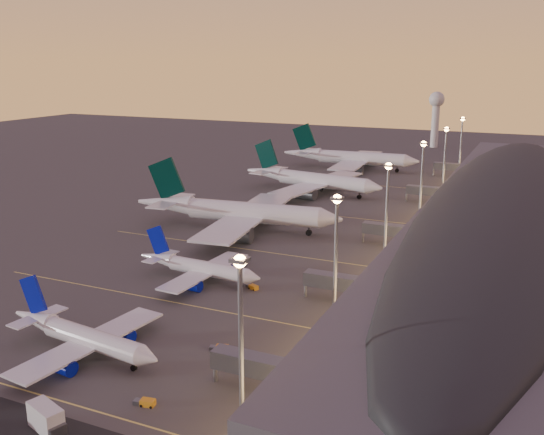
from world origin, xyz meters
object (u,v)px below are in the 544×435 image
at_px(airliner_narrow_north, 198,267).
at_px(baggage_tug_c, 252,287).
at_px(airliner_wide_near, 236,212).
at_px(airliner_wide_mid, 311,180).
at_px(baggage_tug_a, 145,402).
at_px(radar_tower, 436,110).
at_px(airliner_narrow_south, 82,336).
at_px(airliner_wide_far, 350,158).
at_px(baggage_tug_b, 220,348).
at_px(catering_truck_a, 47,420).

distance_m(airliner_narrow_north, baggage_tug_c, 14.36).
relative_size(airliner_wide_near, baggage_tug_c, 19.19).
relative_size(airliner_wide_near, airliner_wide_mid, 1.10).
bearing_deg(baggage_tug_a, baggage_tug_c, 87.61).
bearing_deg(baggage_tug_c, radar_tower, 113.60).
relative_size(radar_tower, baggage_tug_a, 9.36).
relative_size(airliner_wide_mid, baggage_tug_a, 17.46).
height_order(airliner_narrow_south, airliner_narrow_north, airliner_narrow_south).
xyz_separation_m(airliner_narrow_south, airliner_wide_far, (-13.10, 199.01, 2.15)).
relative_size(airliner_narrow_south, airliner_wide_near, 0.53).
relative_size(airliner_wide_mid, radar_tower, 1.87).
distance_m(baggage_tug_a, baggage_tug_c, 50.14).
distance_m(airliner_wide_near, radar_tower, 209.79).
bearing_deg(baggage_tug_b, airliner_wide_far, 85.89).
xyz_separation_m(airliner_narrow_south, baggage_tug_c, (13.62, 40.45, -2.81)).
relative_size(airliner_narrow_south, catering_truck_a, 4.93).
relative_size(airliner_narrow_south, baggage_tug_a, 10.14).
height_order(airliner_wide_far, baggage_tug_c, airliner_wide_far).
height_order(airliner_wide_far, baggage_tug_a, airliner_wide_far).
xyz_separation_m(baggage_tug_b, catering_truck_a, (-10.08, -31.24, 1.30)).
relative_size(airliner_narrow_north, airliner_wide_near, 0.50).
bearing_deg(catering_truck_a, airliner_wide_near, 121.96).
bearing_deg(airliner_narrow_south, radar_tower, 94.73).
bearing_deg(airliner_wide_far, baggage_tug_b, -82.16).
height_order(airliner_wide_mid, radar_tower, radar_tower).
xyz_separation_m(baggage_tug_b, baggage_tug_c, (-8.02, 29.50, -0.01)).
xyz_separation_m(airliner_narrow_south, airliner_wide_near, (-13.13, 83.47, 2.24)).
height_order(airliner_wide_near, baggage_tug_a, airliner_wide_near).
relative_size(airliner_narrow_south, baggage_tug_b, 9.92).
height_order(airliner_wide_near, airliner_wide_far, airliner_wide_near).
bearing_deg(catering_truck_a, baggage_tug_b, 90.70).
relative_size(airliner_wide_mid, airliner_wide_far, 0.93).
bearing_deg(airliner_narrow_north, radar_tower, 91.06).
bearing_deg(airliner_narrow_south, airliner_wide_far, 100.51).
distance_m(airliner_narrow_south, catering_truck_a, 23.41).
xyz_separation_m(airliner_wide_far, baggage_tug_a, (33.19, -208.29, -4.95)).
bearing_deg(radar_tower, airliner_narrow_south, -92.01).
distance_m(radar_tower, baggage_tug_a, 301.52).
height_order(baggage_tug_a, baggage_tug_c, baggage_tug_a).
bearing_deg(airliner_narrow_north, catering_truck_a, -75.26).
distance_m(airliner_narrow_north, baggage_tug_b, 36.89).
bearing_deg(airliner_wide_near, airliner_wide_mid, 81.55).
bearing_deg(airliner_narrow_north, airliner_wide_mid, 99.49).
relative_size(baggage_tug_a, baggage_tug_b, 0.98).
relative_size(airliner_narrow_north, baggage_tug_b, 9.44).
xyz_separation_m(baggage_tug_a, catering_truck_a, (-8.53, -11.02, 1.31)).
bearing_deg(airliner_narrow_south, baggage_tug_b, 33.56).
relative_size(baggage_tug_c, catering_truck_a, 0.49).
xyz_separation_m(airliner_narrow_north, baggage_tug_a, (20.58, -49.62, -2.65)).
xyz_separation_m(airliner_wide_far, baggage_tug_b, (34.74, -188.07, -4.94)).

